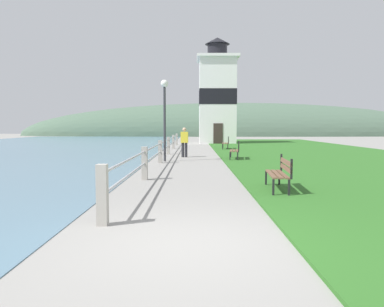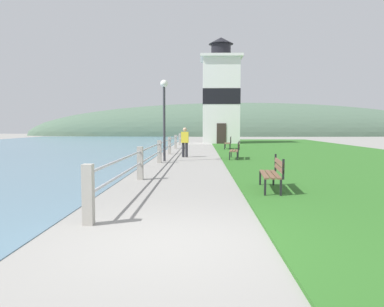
{
  "view_description": "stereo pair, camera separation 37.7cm",
  "coord_description": "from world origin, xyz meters",
  "px_view_note": "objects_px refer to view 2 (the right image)",
  "views": [
    {
      "loc": [
        0.13,
        -5.37,
        1.71
      ],
      "look_at": [
        0.02,
        14.03,
        0.3
      ],
      "focal_mm": 35.0,
      "sensor_mm": 36.0,
      "label": 1
    },
    {
      "loc": [
        0.5,
        -5.36,
        1.71
      ],
      "look_at": [
        0.02,
        14.03,
        0.3
      ],
      "focal_mm": 35.0,
      "sensor_mm": 36.0,
      "label": 2
    }
  ],
  "objects_px": {
    "lighthouse": "(221,96)",
    "person_strolling": "(185,141)",
    "lamp_post": "(164,105)",
    "park_bench_near": "(273,172)",
    "park_bench_far": "(229,142)",
    "park_bench_midway": "(236,149)"
  },
  "relations": [
    {
      "from": "lighthouse",
      "to": "person_strolling",
      "type": "xyz_separation_m",
      "value": [
        -2.84,
        -16.82,
        -3.79
      ]
    },
    {
      "from": "lighthouse",
      "to": "lamp_post",
      "type": "height_order",
      "value": "lighthouse"
    },
    {
      "from": "park_bench_near",
      "to": "park_bench_far",
      "type": "bearing_deg",
      "value": -85.67
    },
    {
      "from": "lighthouse",
      "to": "lamp_post",
      "type": "bearing_deg",
      "value": -100.96
    },
    {
      "from": "park_bench_far",
      "to": "lamp_post",
      "type": "relative_size",
      "value": 0.43
    },
    {
      "from": "park_bench_near",
      "to": "lamp_post",
      "type": "height_order",
      "value": "lamp_post"
    },
    {
      "from": "lighthouse",
      "to": "lamp_post",
      "type": "xyz_separation_m",
      "value": [
        -3.73,
        -19.29,
        -1.95
      ]
    },
    {
      "from": "park_bench_midway",
      "to": "park_bench_far",
      "type": "bearing_deg",
      "value": -84.58
    },
    {
      "from": "park_bench_near",
      "to": "lighthouse",
      "type": "bearing_deg",
      "value": -85.31
    },
    {
      "from": "park_bench_far",
      "to": "lighthouse",
      "type": "relative_size",
      "value": 0.16
    },
    {
      "from": "person_strolling",
      "to": "park_bench_far",
      "type": "bearing_deg",
      "value": -19.68
    },
    {
      "from": "park_bench_midway",
      "to": "park_bench_far",
      "type": "height_order",
      "value": "same"
    },
    {
      "from": "park_bench_midway",
      "to": "person_strolling",
      "type": "bearing_deg",
      "value": -24.14
    },
    {
      "from": "park_bench_near",
      "to": "lighthouse",
      "type": "xyz_separation_m",
      "value": [
        0.05,
        27.85,
        4.15
      ]
    },
    {
      "from": "park_bench_midway",
      "to": "park_bench_far",
      "type": "distance_m",
      "value": 8.42
    },
    {
      "from": "lighthouse",
      "to": "person_strolling",
      "type": "bearing_deg",
      "value": -99.57
    },
    {
      "from": "lamp_post",
      "to": "lighthouse",
      "type": "bearing_deg",
      "value": 79.04
    },
    {
      "from": "park_bench_far",
      "to": "lighthouse",
      "type": "height_order",
      "value": "lighthouse"
    },
    {
      "from": "park_bench_far",
      "to": "lighthouse",
      "type": "bearing_deg",
      "value": -83.93
    },
    {
      "from": "lighthouse",
      "to": "lamp_post",
      "type": "distance_m",
      "value": 19.74
    },
    {
      "from": "park_bench_midway",
      "to": "person_strolling",
      "type": "height_order",
      "value": "person_strolling"
    },
    {
      "from": "park_bench_near",
      "to": "lamp_post",
      "type": "bearing_deg",
      "value": -61.92
    }
  ]
}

